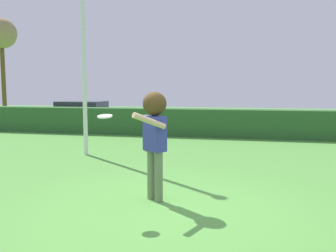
% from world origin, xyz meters
% --- Properties ---
extents(ground_plane, '(60.00, 60.00, 0.00)m').
position_xyz_m(ground_plane, '(0.00, 0.00, 0.00)').
color(ground_plane, '#559A40').
extents(person, '(0.47, 0.84, 1.82)m').
position_xyz_m(person, '(-0.20, 0.31, 1.21)').
color(person, '#667655').
rests_on(person, ground).
extents(frisbee, '(0.22, 0.22, 0.06)m').
position_xyz_m(frisbee, '(-0.79, -0.33, 1.45)').
color(frisbee, white).
extents(lamppost, '(0.24, 0.24, 6.56)m').
position_xyz_m(lamppost, '(-3.15, 3.86, 3.60)').
color(lamppost, silver).
rests_on(lamppost, ground).
extents(hedge_row, '(22.34, 0.90, 1.07)m').
position_xyz_m(hedge_row, '(0.00, 8.51, 0.54)').
color(hedge_row, '#2D5B2A').
rests_on(hedge_row, ground).
extents(parked_car_white, '(4.21, 1.81, 1.25)m').
position_xyz_m(parked_car_white, '(-6.68, 10.76, 0.69)').
color(parked_car_white, white).
rests_on(parked_car_white, ground).
extents(oak_tree, '(1.85, 1.85, 6.20)m').
position_xyz_m(oak_tree, '(-13.60, 14.06, 5.14)').
color(oak_tree, brown).
rests_on(oak_tree, ground).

